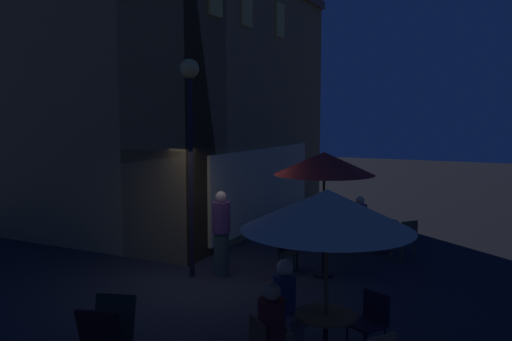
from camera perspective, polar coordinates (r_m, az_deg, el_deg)
ground_plane at (r=10.18m, az=-6.33°, el=-12.27°), size 60.00×60.00×0.00m
cafe_building at (r=14.37m, az=-10.02°, el=8.79°), size 8.39×8.16×7.81m
street_lamp_near_corner at (r=10.16m, az=-7.24°, el=5.90°), size 0.37×0.37×4.27m
menu_sandwich_board at (r=7.15m, az=-15.97°, el=-16.88°), size 0.77×0.72×0.86m
cafe_table_0 at (r=10.53m, az=7.35°, el=-8.70°), size 0.67×0.67×0.75m
cafe_table_1 at (r=6.73m, az=7.62°, el=-16.91°), size 0.76×0.76×0.78m
cafe_table_2 at (r=12.61m, az=13.56°, el=-6.21°), size 0.78×0.78×0.73m
patio_umbrella_0 at (r=10.23m, az=7.48°, el=0.71°), size 1.98×1.98×2.49m
patio_umbrella_1 at (r=6.30m, az=7.82°, el=-4.36°), size 2.10×2.10×2.32m
cafe_chair_0 at (r=10.67m, az=3.09°, el=-8.33°), size 0.44×0.44×0.93m
cafe_chair_1 at (r=7.36m, az=2.68°, el=-15.14°), size 0.58×0.58×0.88m
cafe_chair_4 at (r=7.30m, az=12.45°, el=-15.51°), size 0.58×0.58×0.87m
cafe_chair_5 at (r=11.99m, az=16.10°, el=-6.89°), size 0.61×0.61×0.90m
cafe_chair_6 at (r=13.27m, az=11.05°, el=-5.61°), size 0.59×0.59×0.90m
patron_seated_0 at (r=7.19m, az=3.42°, el=-14.08°), size 0.44×0.51×1.28m
patron_seated_1 at (r=6.35m, az=2.13°, el=-16.90°), size 0.51×0.49×1.29m
patron_seated_2 at (r=13.13m, az=11.46°, el=-5.06°), size 0.51×0.54×1.21m
patron_standing_3 at (r=10.45m, az=-3.82°, el=-6.90°), size 0.36×0.36×1.70m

